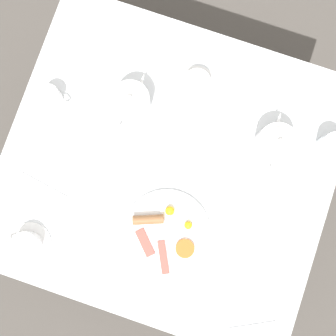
{
  "coord_description": "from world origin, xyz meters",
  "views": [
    {
      "loc": [
        0.04,
        -0.12,
        2.03
      ],
      "look_at": [
        0.0,
        0.0,
        0.74
      ],
      "focal_mm": 42.0,
      "sensor_mm": 36.0,
      "label": 1
    }
  ],
  "objects_px": {
    "teacup_with_saucer_left": "(27,245)",
    "water_glass_tall": "(331,146)",
    "creamer_jug": "(51,97)",
    "teacup_with_saucer_right": "(195,84)",
    "teapot_near": "(275,144)",
    "knife_by_plate": "(41,185)",
    "teapot_far": "(131,103)",
    "spoon_for_tea": "(253,327)",
    "breakfast_plate": "(166,232)",
    "fork_by_plate": "(248,264)"
  },
  "relations": [
    {
      "from": "teacup_with_saucer_left",
      "to": "spoon_for_tea",
      "type": "relative_size",
      "value": 1.02
    },
    {
      "from": "teapot_far",
      "to": "teacup_with_saucer_right",
      "type": "height_order",
      "value": "teapot_far"
    },
    {
      "from": "breakfast_plate",
      "to": "teapot_far",
      "type": "relative_size",
      "value": 1.38
    },
    {
      "from": "water_glass_tall",
      "to": "spoon_for_tea",
      "type": "relative_size",
      "value": 0.58
    },
    {
      "from": "teapot_far",
      "to": "spoon_for_tea",
      "type": "distance_m",
      "value": 0.83
    },
    {
      "from": "teapot_far",
      "to": "creamer_jug",
      "type": "height_order",
      "value": "teapot_far"
    },
    {
      "from": "spoon_for_tea",
      "to": "fork_by_plate",
      "type": "bearing_deg",
      "value": 112.07
    },
    {
      "from": "teapot_near",
      "to": "water_glass_tall",
      "type": "relative_size",
      "value": 2.54
    },
    {
      "from": "teacup_with_saucer_left",
      "to": "water_glass_tall",
      "type": "xyz_separation_m",
      "value": [
        0.83,
        0.62,
        0.02
      ]
    },
    {
      "from": "teacup_with_saucer_right",
      "to": "water_glass_tall",
      "type": "xyz_separation_m",
      "value": [
        0.49,
        -0.06,
        0.02
      ]
    },
    {
      "from": "teacup_with_saucer_left",
      "to": "teacup_with_saucer_right",
      "type": "xyz_separation_m",
      "value": [
        0.35,
        0.68,
        -0.0
      ]
    },
    {
      "from": "teapot_near",
      "to": "teacup_with_saucer_left",
      "type": "distance_m",
      "value": 0.87
    },
    {
      "from": "teapot_near",
      "to": "fork_by_plate",
      "type": "bearing_deg",
      "value": 176.08
    },
    {
      "from": "breakfast_plate",
      "to": "teapot_far",
      "type": "bearing_deg",
      "value": 124.12
    },
    {
      "from": "teacup_with_saucer_left",
      "to": "creamer_jug",
      "type": "relative_size",
      "value": 1.58
    },
    {
      "from": "fork_by_plate",
      "to": "teapot_near",
      "type": "bearing_deg",
      "value": 96.14
    },
    {
      "from": "teacup_with_saucer_right",
      "to": "spoon_for_tea",
      "type": "bearing_deg",
      "value": -58.47
    },
    {
      "from": "teacup_with_saucer_left",
      "to": "knife_by_plate",
      "type": "xyz_separation_m",
      "value": [
        -0.03,
        0.2,
        -0.02
      ]
    },
    {
      "from": "creamer_jug",
      "to": "spoon_for_tea",
      "type": "distance_m",
      "value": 1.0
    },
    {
      "from": "creamer_jug",
      "to": "teacup_with_saucer_right",
      "type": "bearing_deg",
      "value": 23.94
    },
    {
      "from": "teapot_far",
      "to": "teacup_with_saucer_left",
      "type": "distance_m",
      "value": 0.57
    },
    {
      "from": "teapot_far",
      "to": "teapot_near",
      "type": "bearing_deg",
      "value": -79.86
    },
    {
      "from": "teacup_with_saucer_right",
      "to": "fork_by_plate",
      "type": "xyz_separation_m",
      "value": [
        0.35,
        -0.51,
        -0.02
      ]
    },
    {
      "from": "water_glass_tall",
      "to": "spoon_for_tea",
      "type": "height_order",
      "value": "water_glass_tall"
    },
    {
      "from": "breakfast_plate",
      "to": "teacup_with_saucer_left",
      "type": "height_order",
      "value": "teacup_with_saucer_left"
    },
    {
      "from": "water_glass_tall",
      "to": "teapot_near",
      "type": "bearing_deg",
      "value": -162.43
    },
    {
      "from": "teacup_with_saucer_left",
      "to": "teacup_with_saucer_right",
      "type": "distance_m",
      "value": 0.77
    },
    {
      "from": "teacup_with_saucer_right",
      "to": "teacup_with_saucer_left",
      "type": "bearing_deg",
      "value": -117.08
    },
    {
      "from": "teapot_near",
      "to": "teapot_far",
      "type": "xyz_separation_m",
      "value": [
        -0.49,
        -0.02,
        0.0
      ]
    },
    {
      "from": "teapot_far",
      "to": "knife_by_plate",
      "type": "relative_size",
      "value": 1.09
    },
    {
      "from": "fork_by_plate",
      "to": "knife_by_plate",
      "type": "distance_m",
      "value": 0.73
    },
    {
      "from": "teapot_far",
      "to": "water_glass_tall",
      "type": "distance_m",
      "value": 0.67
    },
    {
      "from": "breakfast_plate",
      "to": "creamer_jug",
      "type": "bearing_deg",
      "value": 149.27
    },
    {
      "from": "breakfast_plate",
      "to": "water_glass_tall",
      "type": "height_order",
      "value": "water_glass_tall"
    },
    {
      "from": "teacup_with_saucer_right",
      "to": "knife_by_plate",
      "type": "height_order",
      "value": "teacup_with_saucer_right"
    },
    {
      "from": "water_glass_tall",
      "to": "fork_by_plate",
      "type": "relative_size",
      "value": 0.48
    },
    {
      "from": "creamer_jug",
      "to": "teacup_with_saucer_left",
      "type": "bearing_deg",
      "value": -78.95
    },
    {
      "from": "water_glass_tall",
      "to": "teapot_far",
      "type": "bearing_deg",
      "value": -173.5
    },
    {
      "from": "teacup_with_saucer_right",
      "to": "fork_by_plate",
      "type": "relative_size",
      "value": 0.84
    },
    {
      "from": "teapot_near",
      "to": "knife_by_plate",
      "type": "relative_size",
      "value": 1.09
    },
    {
      "from": "breakfast_plate",
      "to": "knife_by_plate",
      "type": "distance_m",
      "value": 0.45
    },
    {
      "from": "fork_by_plate",
      "to": "breakfast_plate",
      "type": "bearing_deg",
      "value": 177.6
    },
    {
      "from": "breakfast_plate",
      "to": "fork_by_plate",
      "type": "relative_size",
      "value": 1.69
    },
    {
      "from": "teapot_far",
      "to": "water_glass_tall",
      "type": "relative_size",
      "value": 2.55
    },
    {
      "from": "teacup_with_saucer_left",
      "to": "knife_by_plate",
      "type": "bearing_deg",
      "value": 99.14
    },
    {
      "from": "teacup_with_saucer_left",
      "to": "water_glass_tall",
      "type": "relative_size",
      "value": 1.76
    },
    {
      "from": "breakfast_plate",
      "to": "spoon_for_tea",
      "type": "relative_size",
      "value": 2.04
    },
    {
      "from": "knife_by_plate",
      "to": "teacup_with_saucer_right",
      "type": "bearing_deg",
      "value": 51.91
    },
    {
      "from": "water_glass_tall",
      "to": "creamer_jug",
      "type": "height_order",
      "value": "water_glass_tall"
    },
    {
      "from": "teacup_with_saucer_right",
      "to": "creamer_jug",
      "type": "xyz_separation_m",
      "value": [
        -0.44,
        -0.2,
        0.01
      ]
    }
  ]
}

